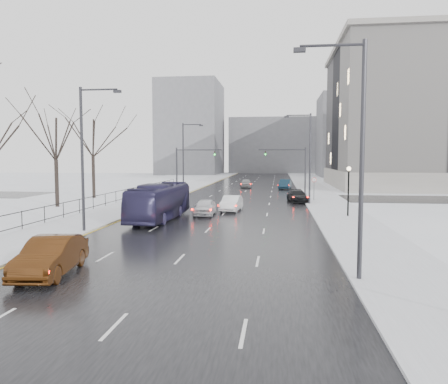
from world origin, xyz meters
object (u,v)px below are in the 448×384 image
at_px(sedan_right_distant, 285,184).
at_px(sedan_left_near, 51,256).
at_px(streetlight_l_far, 185,155).
at_px(sedan_right_far, 297,196).
at_px(lamppost_r_mid, 349,184).
at_px(sedan_center_far, 246,183).
at_px(mast_signal_left, 185,166).
at_px(tree_park_d, 57,208).
at_px(bus, 160,202).
at_px(tree_park_e, 94,199).
at_px(streetlight_r_mid, 308,154).
at_px(streetlight_r_near, 356,148).
at_px(mast_signal_right, 297,166).
at_px(streetlight_l_near, 85,152).
at_px(sedan_right_near, 231,203).
at_px(sedan_center_near, 205,207).
at_px(no_uturn_sign, 314,182).

bearing_deg(sedan_right_distant, sedan_left_near, -93.95).
height_order(streetlight_l_far, sedan_right_far, streetlight_l_far).
relative_size(lamppost_r_mid, sedan_center_far, 0.95).
distance_m(lamppost_r_mid, mast_signal_left, 25.71).
bearing_deg(sedan_left_near, streetlight_l_far, 87.27).
xyz_separation_m(tree_park_d, bus, (13.00, -7.36, 1.55)).
bearing_deg(tree_park_e, bus, -52.34).
bearing_deg(streetlight_r_mid, streetlight_l_far, 143.70).
bearing_deg(streetlight_r_near, streetlight_l_far, 111.25).
bearing_deg(sedan_left_near, mast_signal_right, 65.33).
bearing_deg(streetlight_l_near, tree_park_e, 112.69).
distance_m(streetlight_r_mid, mast_signal_left, 17.50).
bearing_deg(lamppost_r_mid, streetlight_r_near, -98.06).
bearing_deg(streetlight_r_near, streetlight_r_mid, 90.00).
height_order(sedan_right_near, sedan_center_far, sedan_center_far).
relative_size(tree_park_d, mast_signal_right, 1.92).
bearing_deg(tree_park_d, mast_signal_left, 53.20).
xyz_separation_m(streetlight_r_mid, sedan_left_near, (-13.15, -30.65, -4.73)).
bearing_deg(sedan_center_far, sedan_right_distant, -24.44).
bearing_deg(streetlight_r_mid, sedan_center_far, 108.50).
relative_size(bus, sedan_center_near, 2.50).
distance_m(tree_park_d, sedan_left_near, 27.79).
distance_m(tree_park_e, no_uturn_sign, 27.50).
height_order(streetlight_l_near, no_uturn_sign, streetlight_l_near).
bearing_deg(streetlight_l_near, streetlight_r_mid, 50.76).
bearing_deg(sedan_right_near, sedan_right_distant, 84.12).
distance_m(streetlight_l_near, lamppost_r_mid, 21.78).
height_order(streetlight_r_near, sedan_left_near, streetlight_r_near).
relative_size(tree_park_e, sedan_left_near, 2.63).
relative_size(streetlight_l_far, sedan_center_near, 2.30).
relative_size(streetlight_l_near, sedan_right_near, 2.20).
bearing_deg(streetlight_l_far, sedan_right_near, -65.32).
xyz_separation_m(streetlight_l_far, sedan_left_near, (3.18, -42.65, -4.73)).
height_order(streetlight_l_far, sedan_left_near, streetlight_l_far).
xyz_separation_m(bus, sedan_right_distant, (10.89, 36.68, -0.71)).
bearing_deg(streetlight_l_near, sedan_left_near, -73.37).
height_order(streetlight_l_near, sedan_right_distant, streetlight_l_near).
height_order(streetlight_r_mid, sedan_right_near, streetlight_r_mid).
height_order(sedan_left_near, sedan_right_near, sedan_left_near).
xyz_separation_m(tree_park_e, sedan_center_near, (16.66, -14.10, 0.78)).
height_order(streetlight_r_mid, sedan_right_distant, streetlight_r_mid).
height_order(streetlight_l_near, sedan_center_near, streetlight_l_near).
relative_size(bus, sedan_center_far, 2.41).
xyz_separation_m(tree_park_d, no_uturn_sign, (27.00, 10.00, 2.30)).
height_order(lamppost_r_mid, mast_signal_right, mast_signal_right).
relative_size(mast_signal_right, sedan_right_near, 1.43).
distance_m(sedan_left_near, sedan_center_far, 56.72).
bearing_deg(streetlight_r_near, sedan_right_far, 91.71).
distance_m(lamppost_r_mid, no_uturn_sign, 14.13).
distance_m(streetlight_r_near, no_uturn_sign, 34.18).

